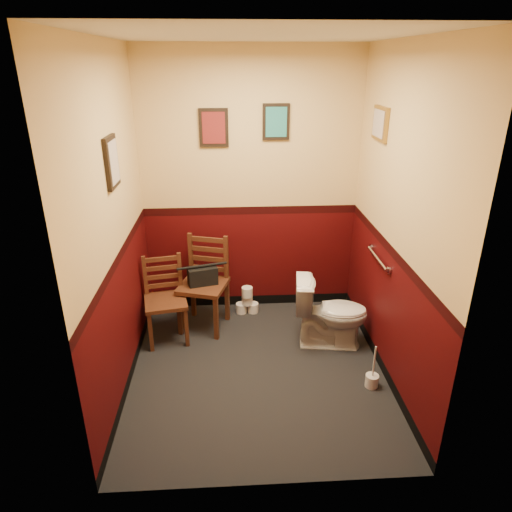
# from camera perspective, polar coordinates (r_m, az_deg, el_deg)

# --- Properties ---
(floor) EXTENTS (2.20, 2.40, 0.00)m
(floor) POSITION_cam_1_polar(r_m,az_deg,el_deg) (4.20, 0.21, -14.03)
(floor) COLOR black
(floor) RESTS_ON ground
(ceiling) EXTENTS (2.20, 2.40, 0.00)m
(ceiling) POSITION_cam_1_polar(r_m,az_deg,el_deg) (3.34, 0.29, 25.95)
(ceiling) COLOR silver
(ceiling) RESTS_ON ground
(wall_back) EXTENTS (2.20, 0.00, 2.70)m
(wall_back) POSITION_cam_1_polar(r_m,az_deg,el_deg) (4.69, -0.71, 8.52)
(wall_back) COLOR #390607
(wall_back) RESTS_ON ground
(wall_front) EXTENTS (2.20, 0.00, 2.70)m
(wall_front) POSITION_cam_1_polar(r_m,az_deg,el_deg) (2.45, 2.05, -5.83)
(wall_front) COLOR #390607
(wall_front) RESTS_ON ground
(wall_left) EXTENTS (0.00, 2.40, 2.70)m
(wall_left) POSITION_cam_1_polar(r_m,az_deg,el_deg) (3.65, -17.29, 3.10)
(wall_left) COLOR #390607
(wall_left) RESTS_ON ground
(wall_right) EXTENTS (0.00, 2.40, 2.70)m
(wall_right) POSITION_cam_1_polar(r_m,az_deg,el_deg) (3.78, 17.18, 3.79)
(wall_right) COLOR #390607
(wall_right) RESTS_ON ground
(grab_bar) EXTENTS (0.05, 0.56, 0.06)m
(grab_bar) POSITION_cam_1_polar(r_m,az_deg,el_deg) (4.13, 14.99, -0.28)
(grab_bar) COLOR silver
(grab_bar) RESTS_ON wall_right
(framed_print_back_a) EXTENTS (0.28, 0.04, 0.36)m
(framed_print_back_a) POSITION_cam_1_polar(r_m,az_deg,el_deg) (4.55, -5.31, 15.68)
(framed_print_back_a) COLOR black
(framed_print_back_a) RESTS_ON wall_back
(framed_print_back_b) EXTENTS (0.26, 0.04, 0.34)m
(framed_print_back_b) POSITION_cam_1_polar(r_m,az_deg,el_deg) (4.57, 2.53, 16.41)
(framed_print_back_b) COLOR black
(framed_print_back_b) RESTS_ON wall_back
(framed_print_left) EXTENTS (0.04, 0.30, 0.38)m
(framed_print_left) POSITION_cam_1_polar(r_m,az_deg,el_deg) (3.61, -17.57, 11.13)
(framed_print_left) COLOR black
(framed_print_left) RESTS_ON wall_left
(framed_print_right) EXTENTS (0.04, 0.34, 0.28)m
(framed_print_right) POSITION_cam_1_polar(r_m,az_deg,el_deg) (4.17, 15.25, 15.69)
(framed_print_right) COLOR olive
(framed_print_right) RESTS_ON wall_right
(toilet) EXTENTS (0.74, 0.47, 0.68)m
(toilet) POSITION_cam_1_polar(r_m,az_deg,el_deg) (4.41, 9.35, -7.05)
(toilet) COLOR white
(toilet) RESTS_ON floor
(toilet_brush) EXTENTS (0.11, 0.11, 0.40)m
(toilet_brush) POSITION_cam_1_polar(r_m,az_deg,el_deg) (4.10, 14.29, -14.78)
(toilet_brush) COLOR silver
(toilet_brush) RESTS_ON floor
(chair_left) EXTENTS (0.46, 0.46, 0.84)m
(chair_left) POSITION_cam_1_polar(r_m,az_deg,el_deg) (4.50, -11.26, -5.36)
(chair_left) COLOR #522918
(chair_left) RESTS_ON floor
(chair_right) EXTENTS (0.55, 0.55, 0.95)m
(chair_right) POSITION_cam_1_polar(r_m,az_deg,el_deg) (4.63, -6.46, -3.46)
(chair_right) COLOR #522918
(chair_right) RESTS_ON floor
(handbag) EXTENTS (0.31, 0.21, 0.21)m
(handbag) POSITION_cam_1_polar(r_m,az_deg,el_deg) (4.54, -6.70, -2.44)
(handbag) COLOR black
(handbag) RESTS_ON chair_right
(tp_stack) EXTENTS (0.24, 0.15, 0.32)m
(tp_stack) POSITION_cam_1_polar(r_m,az_deg,el_deg) (4.97, -1.11, -5.75)
(tp_stack) COLOR silver
(tp_stack) RESTS_ON floor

